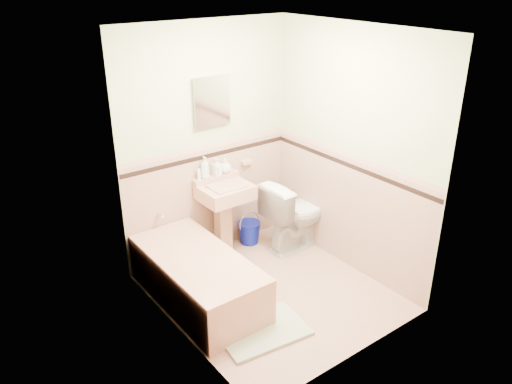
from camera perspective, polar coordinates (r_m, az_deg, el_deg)
floor at (r=5.15m, az=1.70°, el=-11.14°), size 2.20×2.20×0.00m
ceiling at (r=4.23m, az=2.13°, el=17.72°), size 2.20×2.20×0.00m
wall_back at (r=5.39m, az=-5.45°, el=5.40°), size 2.50×0.00×2.50m
wall_front at (r=3.82m, az=12.24°, el=-3.21°), size 2.50×0.00×2.50m
wall_left at (r=4.04m, az=-9.27°, el=-1.41°), size 0.00×2.50×2.50m
wall_right at (r=5.18m, az=10.59°, el=4.33°), size 0.00×2.50×2.50m
wainscot_back at (r=5.62m, az=-5.13°, el=-0.92°), size 2.00×0.00×2.00m
wainscot_front at (r=4.16m, az=11.32°, el=-11.12°), size 2.00×0.00×2.00m
wainscot_left at (r=4.36m, az=-8.56°, el=-9.09°), size 0.00×2.20×2.20m
wainscot_right at (r=5.43m, az=9.99°, el=-2.16°), size 0.00×2.20×2.20m
accent_back at (r=5.41m, az=-5.30°, el=4.05°), size 2.00×0.00×2.00m
accent_front at (r=3.89m, az=11.87°, el=-4.82°), size 2.00×0.00×2.00m
accent_left at (r=4.11m, az=-8.92°, el=-2.98°), size 0.00×2.20×2.20m
accent_right at (r=5.22m, az=10.35°, el=2.95°), size 0.00×2.20×2.20m
cap_back at (r=5.38m, az=-5.34°, el=5.05°), size 2.00×0.00×2.00m
cap_front at (r=3.85m, az=12.00°, el=-3.51°), size 2.00×0.00×2.00m
cap_left at (r=4.06m, az=-9.01°, el=-1.72°), size 0.00×2.20×2.20m
cap_right at (r=5.18m, az=10.43°, el=3.98°), size 0.00×2.20×2.20m
bathtub at (r=4.95m, az=-6.49°, el=-9.71°), size 0.70×1.50×0.45m
tub_faucet at (r=5.31m, az=-10.69°, el=-2.48°), size 0.04×0.12×0.04m
sink at (r=5.55m, az=-3.37°, el=-3.27°), size 0.54×0.48×0.84m
sink_faucet at (r=5.43m, az=-4.32°, el=2.24°), size 0.02×0.02×0.10m
medicine_cabinet at (r=5.26m, az=-5.00°, el=10.07°), size 0.40×0.04×0.50m
soap_dish at (r=5.70m, az=-1.10°, el=3.37°), size 0.12×0.07×0.04m
soap_bottle_left at (r=5.38m, az=-5.77°, el=2.73°), size 0.10×0.10×0.24m
soap_bottle_mid at (r=5.46m, az=-4.43°, el=2.83°), size 0.09×0.09×0.19m
soap_bottle_right at (r=5.52m, az=-3.46°, el=2.94°), size 0.16×0.16×0.16m
tube at (r=5.37m, az=-6.40°, el=1.96°), size 0.05×0.05×0.12m
toilet at (r=5.75m, az=4.58°, el=-2.40°), size 0.82×0.49×0.82m
bucket at (r=5.92m, az=-0.75°, el=-4.53°), size 0.34×0.34×0.26m
bath_mat at (r=4.66m, az=0.70°, el=-15.26°), size 0.83×0.60×0.03m
shoe at (r=4.71m, az=0.50°, el=-14.06°), size 0.15×0.08×0.06m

